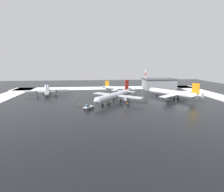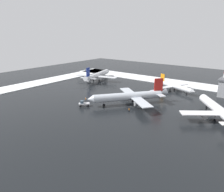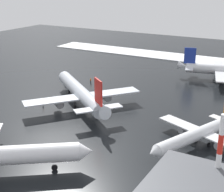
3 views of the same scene
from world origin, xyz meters
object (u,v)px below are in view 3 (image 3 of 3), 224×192
at_px(airplane_foreground_jet, 81,93).
at_px(ground_crew_near_tug, 43,103).
at_px(antenna_mast, 217,172).
at_px(airplane_distant_tail, 198,134).
at_px(pushback_tug, 68,80).
at_px(ground_crew_by_nose_gear, 91,80).

relative_size(airplane_foreground_jet, ground_crew_near_tug, 17.92).
relative_size(airplane_foreground_jet, antenna_mast, 1.90).
relative_size(airplane_distant_tail, pushback_tug, 5.16).
bearing_deg(antenna_mast, airplane_foreground_jet, 55.18).
height_order(airplane_distant_tail, pushback_tug, airplane_distant_tail).
bearing_deg(ground_crew_near_tug, pushback_tug, 45.86).
height_order(pushback_tug, antenna_mast, antenna_mast).
bearing_deg(airplane_foreground_jet, airplane_distant_tail, -154.07).
distance_m(pushback_tug, ground_crew_by_nose_gear, 7.22).
bearing_deg(ground_crew_by_nose_gear, antenna_mast, -148.17).
height_order(airplane_foreground_jet, ground_crew_by_nose_gear, airplane_foreground_jet).
relative_size(pushback_tug, antenna_mast, 0.30).
distance_m(airplane_foreground_jet, ground_crew_near_tug, 10.26).
bearing_deg(airplane_foreground_jet, pushback_tug, -5.77).
distance_m(ground_crew_near_tug, antenna_mast, 55.66).
distance_m(airplane_distant_tail, pushback_tug, 52.18).
bearing_deg(pushback_tug, airplane_distant_tail, -158.39).
relative_size(pushback_tug, ground_crew_by_nose_gear, 2.82).
bearing_deg(antenna_mast, ground_crew_near_tug, 64.66).
height_order(airplane_foreground_jet, ground_crew_near_tug, airplane_foreground_jet).
bearing_deg(ground_crew_by_nose_gear, pushback_tug, 111.57).
bearing_deg(pushback_tug, airplane_foreground_jet, -178.33).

